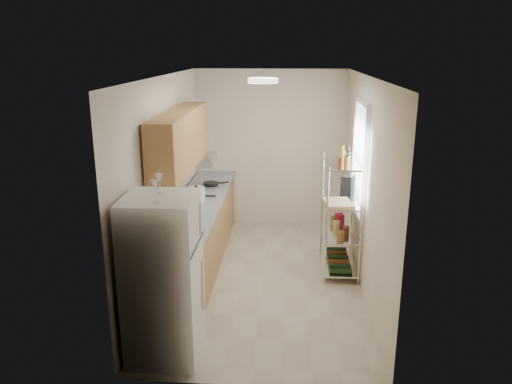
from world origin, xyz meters
TOP-DOWN VIEW (x-y plane):
  - room at (0.00, 0.00)m, footprint 2.52×4.42m
  - counter_run at (-0.92, 0.44)m, footprint 0.63×3.51m
  - upper_cabinets at (-1.05, 0.10)m, footprint 0.33×2.20m
  - range_hood at (-1.00, 0.90)m, footprint 0.50×0.60m
  - window at (1.23, 0.35)m, footprint 0.06×1.00m
  - bakers_rack at (1.00, 0.30)m, footprint 0.45×0.90m
  - ceiling_dome at (0.00, -0.30)m, footprint 0.34×0.34m
  - refrigerator at (-0.87, -1.76)m, footprint 0.67×0.67m
  - wine_glass_a at (-0.85, -1.93)m, footprint 0.07×0.07m
  - wine_glass_b at (-0.88, -1.66)m, footprint 0.07×0.07m
  - rice_cooker at (-0.95, 0.45)m, footprint 0.24×0.24m
  - frying_pan_large at (-1.02, 0.65)m, footprint 0.31×0.31m
  - frying_pan_small at (-0.87, 1.27)m, footprint 0.31×0.31m
  - cutting_board at (0.95, 0.10)m, footprint 0.39×0.47m
  - espresso_machine at (1.12, 0.63)m, footprint 0.21×0.26m
  - storage_bag at (1.03, 0.57)m, footprint 0.13×0.15m

SIDE VIEW (x-z plane):
  - counter_run at x=-0.92m, z-range 0.00..0.90m
  - storage_bag at x=1.03m, z-range 0.56..0.72m
  - refrigerator at x=-0.87m, z-range 0.00..1.62m
  - frying_pan_small at x=-0.87m, z-range 0.90..0.95m
  - frying_pan_large at x=-1.02m, z-range 0.90..0.95m
  - rice_cooker at x=-0.95m, z-range 0.90..1.09m
  - cutting_board at x=0.95m, z-range 1.01..1.04m
  - bakers_rack at x=1.00m, z-range 0.24..1.97m
  - espresso_machine at x=1.12m, z-range 1.01..1.27m
  - room at x=0.00m, z-range -0.01..2.61m
  - range_hood at x=-1.00m, z-range 1.33..1.45m
  - window at x=1.23m, z-range 0.82..2.28m
  - wine_glass_b at x=-0.88m, z-range 1.62..1.82m
  - wine_glass_a at x=-0.85m, z-range 1.62..1.83m
  - upper_cabinets at x=-1.05m, z-range 1.45..2.17m
  - ceiling_dome at x=0.00m, z-range 2.54..2.60m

